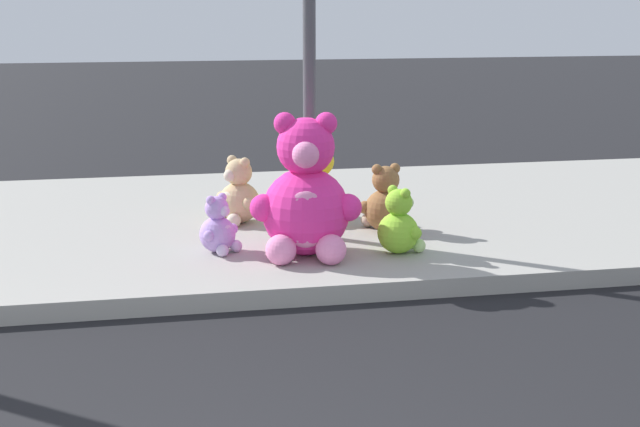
% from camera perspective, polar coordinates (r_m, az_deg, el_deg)
% --- Properties ---
extents(sidewalk, '(28.00, 4.40, 0.15)m').
position_cam_1_polar(sidewalk, '(8.32, -8.45, -0.85)').
color(sidewalk, '#9E9B93').
rests_on(sidewalk, ground_plane).
extents(sign_pole, '(0.56, 0.11, 3.20)m').
position_cam_1_polar(sign_pole, '(7.36, -0.72, 11.38)').
color(sign_pole, '#4C4C51').
rests_on(sign_pole, sidewalk).
extents(plush_pink_large, '(0.90, 0.82, 1.17)m').
position_cam_1_polar(plush_pink_large, '(6.93, -0.95, 0.95)').
color(plush_pink_large, '#F22D93').
rests_on(plush_pink_large, sidewalk).
extents(plush_lime, '(0.40, 0.40, 0.56)m').
position_cam_1_polar(plush_lime, '(7.09, 5.33, -0.85)').
color(plush_lime, '#8CD133').
rests_on(plush_lime, sidewalk).
extents(plush_yellow, '(0.52, 0.54, 0.73)m').
position_cam_1_polar(plush_yellow, '(8.17, -0.24, 1.68)').
color(plush_yellow, yellow).
rests_on(plush_yellow, sidewalk).
extents(plush_tan, '(0.46, 0.44, 0.63)m').
position_cam_1_polar(plush_tan, '(8.04, -5.50, 1.13)').
color(plush_tan, tan).
rests_on(plush_tan, sidewalk).
extents(plush_brown, '(0.47, 0.43, 0.62)m').
position_cam_1_polar(plush_brown, '(7.77, 4.32, 0.67)').
color(plush_brown, olive).
rests_on(plush_brown, sidewalk).
extents(plush_lavender, '(0.35, 0.35, 0.49)m').
position_cam_1_polar(plush_lavender, '(7.12, -6.76, -1.05)').
color(plush_lavender, '#B28CD8').
rests_on(plush_lavender, sidewalk).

